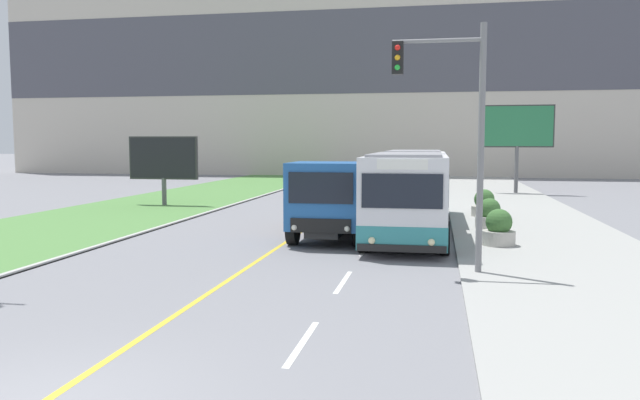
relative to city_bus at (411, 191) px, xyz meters
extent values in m
cube|color=silver|center=(-1.21, -13.63, -1.50)|extent=(0.12, 2.40, 0.01)
cube|color=silver|center=(-1.21, -9.03, -1.50)|extent=(0.12, 2.40, 0.01)
cube|color=silver|center=(-1.21, -4.43, -1.50)|extent=(0.12, 2.40, 0.01)
cube|color=silver|center=(-1.21, 0.17, -1.50)|extent=(0.12, 2.40, 0.01)
cube|color=silver|center=(-1.21, 4.77, -1.50)|extent=(0.12, 2.40, 0.01)
cube|color=silver|center=(-1.21, 9.37, -1.50)|extent=(0.12, 2.40, 0.01)
cube|color=silver|center=(-1.21, 13.97, -1.50)|extent=(0.12, 2.40, 0.01)
cube|color=silver|center=(-1.21, 18.57, -1.50)|extent=(0.12, 2.40, 0.01)
cube|color=silver|center=(-1.21, 23.17, -1.50)|extent=(0.12, 2.40, 0.01)
cube|color=silver|center=(-1.21, 27.77, -1.50)|extent=(0.12, 2.40, 0.01)
cube|color=beige|center=(-3.96, 40.76, 9.90)|extent=(80.00, 8.00, 22.82)
cube|color=#4C4C56|center=(-3.96, 36.74, 10.47)|extent=(80.00, 0.04, 7.99)
cube|color=silver|center=(0.00, -3.33, 0.07)|extent=(2.53, 5.80, 2.61)
cube|color=teal|center=(0.00, -3.33, -0.88)|extent=(2.55, 5.82, 0.70)
cube|color=black|center=(0.00, -3.33, 0.46)|extent=(2.55, 5.33, 0.91)
cube|color=gray|center=(0.00, -3.33, 1.42)|extent=(2.15, 5.22, 0.08)
cube|color=silver|center=(0.00, 3.37, 0.07)|extent=(2.53, 5.80, 2.61)
cube|color=teal|center=(0.00, 3.37, -0.88)|extent=(2.55, 5.82, 0.70)
cube|color=black|center=(0.00, 3.37, 0.46)|extent=(2.55, 5.33, 0.91)
cube|color=gray|center=(0.00, 3.37, 1.42)|extent=(2.15, 5.22, 0.08)
cube|color=#474747|center=(0.00, 0.02, 0.07)|extent=(2.33, 0.90, 2.40)
cube|color=black|center=(0.00, -6.25, 0.46)|extent=(2.23, 0.04, 0.96)
cube|color=black|center=(0.00, -6.26, -1.13)|extent=(2.48, 0.06, 0.20)
sphere|color=#F4EAB2|center=(-0.82, -6.27, -0.93)|extent=(0.20, 0.20, 0.20)
sphere|color=#F4EAB2|center=(0.82, -6.27, -0.93)|extent=(0.20, 0.20, 0.20)
cube|color=white|center=(0.00, -6.25, 1.20)|extent=(1.39, 0.04, 0.28)
cylinder|color=black|center=(-1.20, -4.95, -1.01)|extent=(0.28, 1.00, 1.00)
cylinder|color=black|center=(1.20, -4.95, -1.01)|extent=(0.28, 1.00, 1.00)
cylinder|color=black|center=(-1.20, -1.48, -1.01)|extent=(0.28, 1.00, 1.00)
cylinder|color=black|center=(1.20, -1.48, -1.01)|extent=(0.28, 1.00, 1.00)
cylinder|color=black|center=(-1.20, 3.95, -1.01)|extent=(0.28, 1.00, 1.00)
cylinder|color=black|center=(1.20, 3.95, -1.01)|extent=(0.28, 1.00, 1.00)
cube|color=black|center=(-2.53, -1.62, -1.06)|extent=(1.06, 6.51, 0.20)
cube|color=#235BA3|center=(-2.53, -3.74, 0.10)|extent=(2.35, 2.27, 2.12)
cube|color=black|center=(-2.53, -4.90, 0.42)|extent=(2.00, 0.04, 0.95)
cube|color=black|center=(-2.53, -4.91, -0.74)|extent=(1.88, 0.06, 0.44)
sphere|color=silver|center=(-3.35, -4.92, -0.81)|extent=(0.18, 0.18, 0.18)
sphere|color=silver|center=(-1.71, -4.92, -0.81)|extent=(0.18, 0.18, 0.18)
cube|color=#994C19|center=(-2.53, -0.36, -0.90)|extent=(2.23, 3.99, 0.12)
cube|color=#994C19|center=(-3.59, -0.36, -0.35)|extent=(0.12, 3.99, 1.23)
cube|color=#994C19|center=(-1.47, -0.36, -0.35)|extent=(0.12, 3.99, 1.23)
cube|color=#994C19|center=(-2.53, -2.30, -0.35)|extent=(2.23, 0.12, 1.23)
cube|color=#994C19|center=(-2.53, 1.57, -0.35)|extent=(2.23, 0.12, 1.23)
cube|color=#994C19|center=(-2.53, -2.30, 0.39)|extent=(2.23, 0.12, 0.24)
cylinder|color=black|center=(-3.61, -3.97, -0.99)|extent=(0.30, 1.04, 1.04)
cylinder|color=black|center=(-1.45, -3.97, -0.99)|extent=(0.30, 1.04, 1.04)
cylinder|color=black|center=(-3.61, -0.16, -0.99)|extent=(0.30, 1.04, 1.04)
cylinder|color=black|center=(-1.45, -0.16, -0.99)|extent=(0.30, 1.04, 1.04)
cylinder|color=slate|center=(1.99, -7.62, 1.59)|extent=(0.16, 0.16, 6.19)
cylinder|color=slate|center=(0.89, -7.62, 4.29)|extent=(2.20, 0.10, 0.10)
cube|color=black|center=(-0.07, -7.62, 3.89)|extent=(0.28, 0.24, 0.80)
sphere|color=red|center=(-0.07, -7.75, 4.13)|extent=(0.14, 0.14, 0.14)
sphere|color=orange|center=(-0.07, -7.75, 3.89)|extent=(0.14, 0.14, 0.14)
sphere|color=green|center=(-0.07, -7.75, 3.65)|extent=(0.14, 0.14, 0.14)
cylinder|color=#59595B|center=(5.93, 17.90, 0.02)|extent=(0.24, 0.24, 3.06)
cube|color=#333333|center=(5.93, 17.90, 2.81)|extent=(4.45, 0.20, 2.68)
cube|color=#287547|center=(5.93, 17.79, 2.81)|extent=(4.29, 0.02, 2.52)
cylinder|color=#59595B|center=(-13.12, 7.07, -0.78)|extent=(0.24, 0.24, 1.45)
cube|color=#333333|center=(-13.12, 7.07, 0.99)|extent=(3.74, 0.20, 2.24)
cube|color=black|center=(-13.12, 6.96, 0.99)|extent=(3.58, 0.02, 2.08)
cylinder|color=#B7B2A8|center=(2.88, -3.33, -1.20)|extent=(1.03, 1.03, 0.45)
sphere|color=#3D6B33|center=(2.88, -3.33, -0.69)|extent=(0.82, 0.82, 0.82)
cylinder|color=#B7B2A8|center=(2.91, 0.63, -1.21)|extent=(1.03, 1.03, 0.44)
sphere|color=#3D6B33|center=(2.91, 0.63, -0.70)|extent=(0.82, 0.82, 0.82)
cylinder|color=#B7B2A8|center=(3.01, 4.59, -1.21)|extent=(1.10, 1.10, 0.44)
sphere|color=#3D6B33|center=(3.01, 4.59, -0.69)|extent=(0.88, 0.88, 0.88)
camera|label=1|loc=(0.93, -23.45, 1.81)|focal=35.00mm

